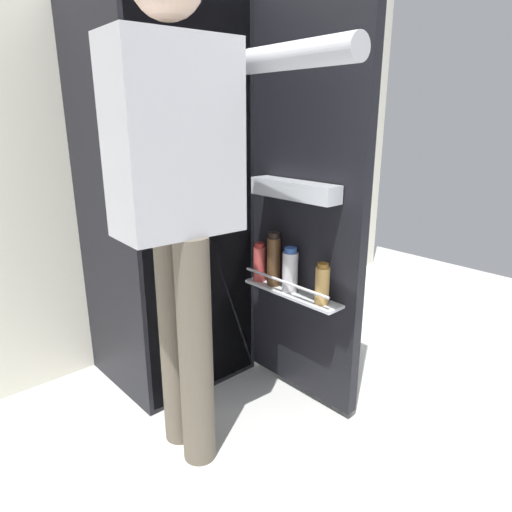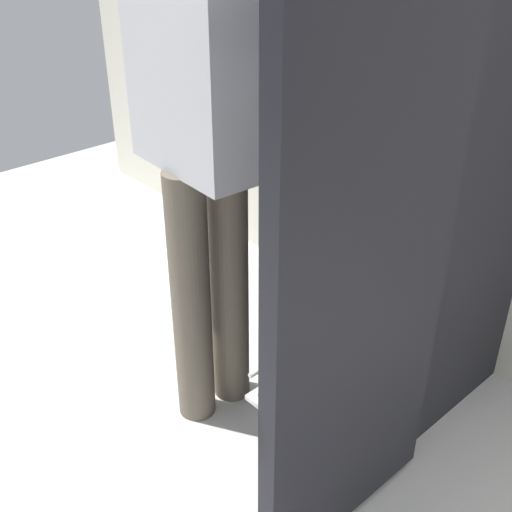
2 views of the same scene
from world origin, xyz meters
The scene contains 4 objects.
ground_plane centered at (0.00, 0.00, 0.00)m, with size 5.34×5.34×0.00m, color silver.
kitchen_wall centered at (0.00, 0.86, 1.35)m, with size 4.40×0.10×2.69m, color silver.
refrigerator centered at (0.03, 0.48, 0.85)m, with size 0.65×1.15×1.70m.
person centered at (-0.26, -0.01, 1.03)m, with size 0.54×0.74×1.71m.
Camera 1 is at (-1.08, -1.27, 1.23)m, focal length 32.00 mm.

